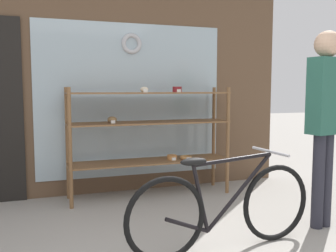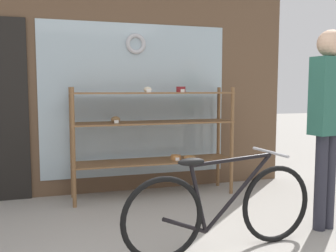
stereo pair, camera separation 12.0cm
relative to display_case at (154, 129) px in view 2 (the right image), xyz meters
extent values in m
cube|color=brown|center=(-0.35, 0.36, 1.10)|extent=(4.49, 0.08, 3.84)
cube|color=#A3B7C1|center=(-0.15, 0.32, 0.33)|extent=(2.35, 0.02, 1.90)
torus|color=#B7B7BC|center=(-0.15, 0.30, 1.03)|extent=(0.26, 0.06, 0.26)
cylinder|color=brown|center=(-0.95, -0.20, -0.16)|extent=(0.04, 0.04, 1.32)
cylinder|color=brown|center=(0.94, -0.20, -0.16)|extent=(0.04, 0.04, 1.32)
cylinder|color=brown|center=(-0.95, 0.20, -0.16)|extent=(0.04, 0.04, 1.32)
cylinder|color=brown|center=(0.94, 0.20, -0.16)|extent=(0.04, 0.04, 1.32)
cube|color=brown|center=(-0.01, 0.00, -0.40)|extent=(1.93, 0.44, 0.02)
cube|color=brown|center=(-0.01, 0.00, 0.07)|extent=(1.93, 0.44, 0.02)
cube|color=brown|center=(-0.01, 0.00, 0.43)|extent=(1.93, 0.44, 0.02)
ellipsoid|color=brown|center=(-0.46, -0.01, 0.12)|extent=(0.11, 0.09, 0.08)
cube|color=white|center=(-0.46, -0.08, 0.10)|extent=(0.05, 0.00, 0.04)
cylinder|color=#C67F42|center=(0.27, -0.02, -0.36)|extent=(0.12, 0.12, 0.06)
cube|color=white|center=(0.27, -0.09, -0.37)|extent=(0.05, 0.00, 0.04)
cylinder|color=maroon|center=(0.33, -0.03, 0.47)|extent=(0.11, 0.11, 0.07)
cube|color=white|center=(0.33, -0.10, 0.45)|extent=(0.05, 0.00, 0.04)
torus|color=#B27A42|center=(0.44, -0.05, -0.37)|extent=(0.15, 0.15, 0.04)
cube|color=white|center=(0.44, -0.14, -0.37)|extent=(0.05, 0.00, 0.04)
ellipsoid|color=beige|center=(-0.10, -0.11, 0.47)|extent=(0.09, 0.08, 0.07)
cube|color=white|center=(-0.10, -0.17, 0.45)|extent=(0.05, 0.00, 0.04)
torus|color=black|center=(-0.38, -1.72, -0.49)|extent=(0.66, 0.09, 0.66)
torus|color=black|center=(0.63, -1.64, -0.49)|extent=(0.66, 0.09, 0.66)
cylinder|color=black|center=(0.26, -1.67, -0.35)|extent=(0.61, 0.08, 0.60)
cylinder|color=black|center=(0.20, -1.67, -0.08)|extent=(0.72, 0.09, 0.07)
cylinder|color=black|center=(-0.09, -1.70, -0.37)|extent=(0.16, 0.04, 0.54)
cylinder|color=black|center=(-0.21, -1.70, -0.57)|extent=(0.37, 0.06, 0.18)
ellipsoid|color=black|center=(-0.16, -1.70, -0.07)|extent=(0.23, 0.11, 0.06)
cylinder|color=#B2B2B7|center=(0.56, -1.65, -0.04)|extent=(0.06, 0.46, 0.02)
cylinder|color=#282833|center=(1.17, -1.52, -0.38)|extent=(0.11, 0.11, 0.88)
cylinder|color=#282833|center=(1.28, -1.50, -0.38)|extent=(0.11, 0.11, 0.88)
cube|color=#285B4C|center=(1.23, -1.51, 0.41)|extent=(0.35, 0.23, 0.70)
sphere|color=tan|center=(1.23, -1.51, 0.88)|extent=(0.24, 0.24, 0.24)
camera|label=1|loc=(-1.24, -4.28, 0.48)|focal=40.00mm
camera|label=2|loc=(-1.13, -4.32, 0.48)|focal=40.00mm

